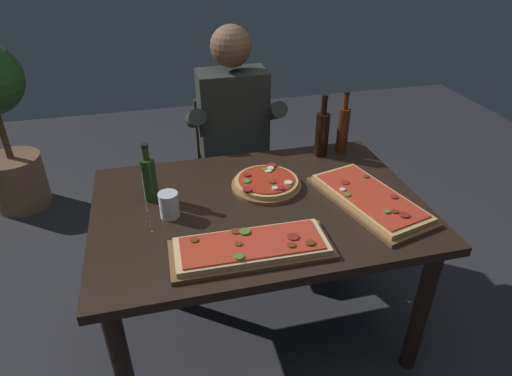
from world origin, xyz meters
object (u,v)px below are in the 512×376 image
Objects in this scene: oil_bottle_amber at (322,133)px; seated_diner at (235,133)px; pizza_round_far at (266,183)px; diner_chair at (232,163)px; dining_table at (259,222)px; pizza_rectangular_front at (252,247)px; wine_bottle_dark at (149,178)px; pizza_rectangular_left at (370,199)px; vinegar_bottle_green at (343,129)px; tumbler_near_camera at (169,206)px.

oil_bottle_amber is 0.24× the size of seated_diner.
pizza_round_far is 0.78m from diner_chair.
oil_bottle_amber reaches higher than pizza_round_far.
dining_table is 0.34m from pizza_rectangular_front.
wine_bottle_dark is at bearing 126.85° from pizza_rectangular_front.
vinegar_bottle_green is (0.08, 0.49, 0.11)m from pizza_rectangular_left.
pizza_rectangular_front is 0.47m from pizza_round_far.
pizza_rectangular_front is 0.69× the size of diner_chair.
pizza_rectangular_front is 0.41m from tumbler_near_camera.
diner_chair is (-0.38, 0.48, -0.38)m from oil_bottle_amber.
wine_bottle_dark is (-0.34, 0.45, 0.09)m from pizza_rectangular_front.
pizza_round_far reaches higher than dining_table.
pizza_round_far is at bearing -145.70° from oil_bottle_amber.
wine_bottle_dark is 0.30× the size of diner_chair.
seated_diner reaches higher than oil_bottle_amber.
seated_diner is at bearing -90.00° from diner_chair.
seated_diner is at bearing 144.40° from vinegar_bottle_green.
oil_bottle_amber is 0.99× the size of vinegar_bottle_green.
oil_bottle_amber is at bearing 34.30° from pizza_round_far.
wine_bottle_dark is 0.93m from diner_chair.
oil_bottle_amber is 0.89m from tumbler_near_camera.
diner_chair is at bearing 86.95° from dining_table.
pizza_rectangular_front is 1.20m from diner_chair.
pizza_round_far is at bearing -152.06° from vinegar_bottle_green.
pizza_rectangular_front is 0.98× the size of pizza_rectangular_left.
dining_table is 1.05× the size of seated_diner.
seated_diner reaches higher than pizza_rectangular_front.
pizza_round_far is at bearing 62.23° from dining_table.
dining_table is 0.19m from pizza_round_far.
diner_chair is at bearing 82.62° from pizza_rectangular_front.
diner_chair is 0.28m from seated_diner.
seated_diner is (-0.42, 0.84, -0.02)m from pizza_rectangular_left.
oil_bottle_amber is at bearing 14.41° from wine_bottle_dark.
vinegar_bottle_green is at bearing 35.12° from dining_table.
pizza_round_far is at bearing 68.25° from pizza_rectangular_front.
seated_diner reaches higher than pizza_rectangular_left.
vinegar_bottle_green is (0.47, 0.25, 0.11)m from pizza_round_far.
pizza_rectangular_front is 1.84× the size of vinegar_bottle_green.
pizza_rectangular_left is at bearing -63.48° from seated_diner.
tumbler_near_camera is 0.08× the size of seated_diner.
pizza_rectangular_left is at bearing -98.92° from vinegar_bottle_green.
pizza_rectangular_front is (-0.10, -0.30, 0.11)m from dining_table.
diner_chair is at bearing 55.26° from wine_bottle_dark.
wine_bottle_dark is 0.20× the size of seated_diner.
wine_bottle_dark is at bearing -165.59° from oil_bottle_amber.
dining_table is 0.40m from tumbler_near_camera.
vinegar_bottle_green is (0.65, 0.68, 0.11)m from pizza_rectangular_front.
vinegar_bottle_green is 0.62m from seated_diner.
pizza_rectangular_front is at bearing -111.75° from pizza_round_far.
pizza_round_far is 0.46m from tumbler_near_camera.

